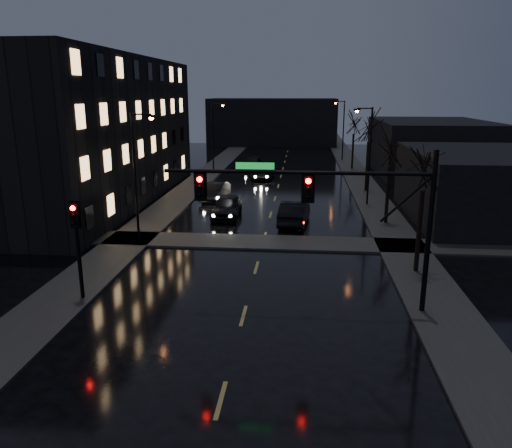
% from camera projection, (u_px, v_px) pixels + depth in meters
% --- Properties ---
extents(ground, '(160.00, 160.00, 0.00)m').
position_uv_depth(ground, '(209.00, 444.00, 13.46)').
color(ground, black).
rests_on(ground, ground).
extents(sidewalk_left, '(3.00, 140.00, 0.12)m').
position_uv_depth(sidewalk_left, '(188.00, 190.00, 47.87)').
color(sidewalk_left, '#2D2D2B').
rests_on(sidewalk_left, ground).
extents(sidewalk_right, '(3.00, 140.00, 0.12)m').
position_uv_depth(sidewalk_right, '(368.00, 193.00, 46.36)').
color(sidewalk_right, '#2D2D2B').
rests_on(sidewalk_right, ground).
extents(sidewalk_cross, '(40.00, 3.00, 0.12)m').
position_uv_depth(sidewalk_cross, '(263.00, 242.00, 31.24)').
color(sidewalk_cross, '#2D2D2B').
rests_on(sidewalk_cross, ground).
extents(apartment_block, '(12.00, 30.00, 12.00)m').
position_uv_depth(apartment_block, '(80.00, 130.00, 42.25)').
color(apartment_block, black).
rests_on(apartment_block, ground).
extents(commercial_right_near, '(10.00, 14.00, 5.00)m').
position_uv_depth(commercial_right_near, '(482.00, 186.00, 36.45)').
color(commercial_right_near, black).
rests_on(commercial_right_near, ground).
extents(commercial_right_far, '(12.00, 18.00, 6.00)m').
position_uv_depth(commercial_right_far, '(430.00, 147.00, 57.35)').
color(commercial_right_far, black).
rests_on(commercial_right_far, ground).
extents(far_block, '(22.00, 10.00, 8.00)m').
position_uv_depth(far_block, '(273.00, 122.00, 87.74)').
color(far_block, black).
rests_on(far_block, ground).
extents(signal_mast, '(11.11, 0.41, 7.00)m').
position_uv_depth(signal_mast, '(338.00, 200.00, 20.52)').
color(signal_mast, black).
rests_on(signal_mast, ground).
extents(signal_pole_left, '(0.35, 0.41, 4.53)m').
position_uv_depth(signal_pole_left, '(77.00, 236.00, 22.00)').
color(signal_pole_left, black).
rests_on(signal_pole_left, ground).
extents(tree_near, '(3.52, 3.52, 8.08)m').
position_uv_depth(tree_near, '(426.00, 154.00, 24.58)').
color(tree_near, black).
rests_on(tree_near, ground).
extents(tree_mid_a, '(3.30, 3.30, 7.58)m').
position_uv_depth(tree_mid_a, '(391.00, 142.00, 34.30)').
color(tree_mid_a, black).
rests_on(tree_mid_a, ground).
extents(tree_mid_b, '(3.74, 3.74, 8.59)m').
position_uv_depth(tree_mid_b, '(370.00, 121.00, 45.64)').
color(tree_mid_b, black).
rests_on(tree_mid_b, ground).
extents(tree_far, '(3.43, 3.43, 7.88)m').
position_uv_depth(tree_far, '(354.00, 119.00, 59.25)').
color(tree_far, black).
rests_on(tree_far, ground).
extents(streetlight_l_near, '(1.53, 0.28, 8.00)m').
position_uv_depth(streetlight_l_near, '(138.00, 167.00, 30.22)').
color(streetlight_l_near, black).
rests_on(streetlight_l_near, ground).
extents(streetlight_l_far, '(1.53, 0.28, 8.00)m').
position_uv_depth(streetlight_l_far, '(215.00, 132.00, 56.20)').
color(streetlight_l_far, black).
rests_on(streetlight_l_far, ground).
extents(streetlight_r_mid, '(1.53, 0.28, 8.00)m').
position_uv_depth(streetlight_r_mid, '(367.00, 148.00, 40.42)').
color(streetlight_r_mid, black).
rests_on(streetlight_r_mid, ground).
extents(streetlight_r_far, '(1.53, 0.28, 8.00)m').
position_uv_depth(streetlight_r_far, '(342.00, 125.00, 67.35)').
color(streetlight_r_far, black).
rests_on(streetlight_r_far, ground).
extents(oncoming_car_a, '(1.99, 4.89, 1.67)m').
position_uv_depth(oncoming_car_a, '(227.00, 206.00, 37.48)').
color(oncoming_car_a, black).
rests_on(oncoming_car_a, ground).
extents(oncoming_car_b, '(2.12, 4.71, 1.50)m').
position_uv_depth(oncoming_car_b, '(215.00, 192.00, 43.45)').
color(oncoming_car_b, black).
rests_on(oncoming_car_b, ground).
extents(oncoming_car_c, '(2.38, 4.69, 1.27)m').
position_uv_depth(oncoming_car_c, '(263.00, 173.00, 53.76)').
color(oncoming_car_c, black).
rests_on(oncoming_car_c, ground).
extents(oncoming_car_d, '(2.20, 4.91, 1.40)m').
position_uv_depth(oncoming_car_d, '(252.00, 164.00, 60.48)').
color(oncoming_car_d, black).
rests_on(oncoming_car_d, ground).
extents(lead_car, '(2.31, 5.31, 1.70)m').
position_uv_depth(lead_car, '(294.00, 213.00, 35.52)').
color(lead_car, black).
rests_on(lead_car, ground).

